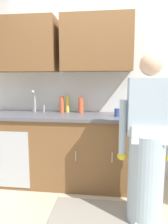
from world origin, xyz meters
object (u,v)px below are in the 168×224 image
Objects in this scene: sink at (34,115)px; bottle_dish_liquid at (67,104)px; bottle_cleaner_spray at (81,105)px; bottle_water_tall at (62,105)px; person_at_sink at (147,153)px; cup_by_sink at (117,113)px.

sink is 0.48m from bottle_dish_liquid.
sink reaches higher than bottle_cleaner_spray.
person_at_sink is at bearing -39.95° from bottle_water_tall.
bottle_dish_liquid is 0.76m from cup_by_sink.
bottle_dish_liquid reaches higher than bottle_cleaner_spray.
bottle_water_tall is at bearing 140.05° from person_at_sink.
person_at_sink is 0.73m from cup_by_sink.
person_at_sink is at bearing -43.84° from bottle_dish_liquid.
sink is 0.64m from bottle_cleaner_spray.
bottle_cleaner_spray reaches higher than cup_by_sink.
bottle_water_tall is at bearing 25.64° from sink.
sink is 5.09× the size of cup_by_sink.
sink is 2.24× the size of bottle_water_tall.
sink is at bearing 176.05° from cup_by_sink.
sink reaches higher than cup_by_sink.
bottle_dish_liquid is (-0.95, 0.92, 0.36)m from person_at_sink.
person_at_sink is at bearing -66.94° from cup_by_sink.
sink is 1.54m from person_at_sink.
bottle_cleaner_spray is 2.14× the size of cup_by_sink.
bottle_dish_liquid is (-0.20, 0.07, 0.01)m from bottle_cleaner_spray.
sink is at bearing 153.11° from person_at_sink.
bottle_dish_liquid reaches higher than cup_by_sink.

